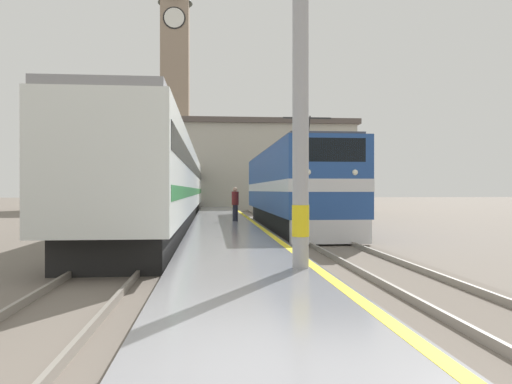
{
  "coord_description": "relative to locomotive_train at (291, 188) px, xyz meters",
  "views": [
    {
      "loc": [
        -0.66,
        -4.06,
        1.89
      ],
      "look_at": [
        1.99,
        24.79,
        1.79
      ],
      "focal_mm": 35.0,
      "sensor_mm": 36.0,
      "label": 1
    }
  ],
  "objects": [
    {
      "name": "ground_plane",
      "position": [
        -3.37,
        9.3,
        -2.03
      ],
      "size": [
        200.0,
        200.0,
        0.0
      ],
      "primitive_type": "plane",
      "color": "#70665B"
    },
    {
      "name": "platform",
      "position": [
        -3.37,
        4.3,
        -1.82
      ],
      "size": [
        3.0,
        140.0,
        0.41
      ],
      "color": "gray",
      "rests_on": "ground"
    },
    {
      "name": "rail_track_near",
      "position": [
        0.0,
        4.3,
        -1.99
      ],
      "size": [
        2.83,
        140.0,
        0.16
      ],
      "color": "#70665B",
      "rests_on": "ground"
    },
    {
      "name": "rail_track_far",
      "position": [
        -6.3,
        4.3,
        -1.99
      ],
      "size": [
        2.84,
        140.0,
        0.16
      ],
      "color": "#70665B",
      "rests_on": "ground"
    },
    {
      "name": "locomotive_train",
      "position": [
        0.0,
        0.0,
        0.0
      ],
      "size": [
        2.92,
        17.12,
        4.94
      ],
      "color": "black",
      "rests_on": "ground"
    },
    {
      "name": "passenger_train",
      "position": [
        -6.3,
        5.48,
        0.22
      ],
      "size": [
        2.92,
        40.23,
        4.18
      ],
      "color": "black",
      "rests_on": "ground"
    },
    {
      "name": "catenary_mast",
      "position": [
        -2.26,
        -15.39,
        2.74
      ],
      "size": [
        2.63,
        0.33,
        8.87
      ],
      "color": "#9E9EA3",
      "rests_on": "platform"
    },
    {
      "name": "person_on_platform",
      "position": [
        -2.83,
        -0.71,
        -0.76
      ],
      "size": [
        0.34,
        0.34,
        1.63
      ],
      "color": "#23232D",
      "rests_on": "platform"
    },
    {
      "name": "clock_tower",
      "position": [
        -8.18,
        35.14,
        12.23
      ],
      "size": [
        4.09,
        4.09,
        27.07
      ],
      "color": "gray",
      "rests_on": "ground"
    },
    {
      "name": "station_building",
      "position": [
        -4.37,
        24.8,
        2.25
      ],
      "size": [
        28.31,
        9.88,
        8.5
      ],
      "color": "#B7B2A3",
      "rests_on": "ground"
    }
  ]
}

